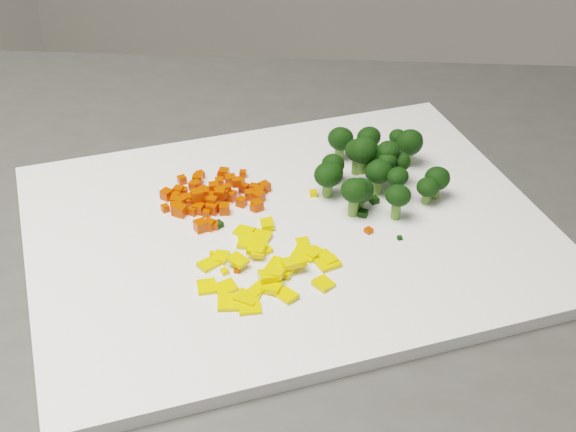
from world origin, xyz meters
The scene contains 128 objects.
cutting_board centered at (-0.18, 0.53, 0.91)m, with size 0.47×0.37×0.01m, color white.
carrot_pile centered at (-0.26, 0.53, 0.93)m, with size 0.11×0.11×0.03m, color red, non-canonical shape.
pepper_pile centered at (-0.17, 0.47, 0.92)m, with size 0.12×0.12×0.02m, color yellow, non-canonical shape.
broccoli_pile centered at (-0.13, 0.64, 0.94)m, with size 0.13×0.13×0.06m, color black, non-canonical shape.
carrot_cube_0 centered at (-0.28, 0.51, 0.92)m, with size 0.01×0.01×0.01m, color red.
carrot_cube_1 centered at (-0.28, 0.51, 0.92)m, with size 0.01×0.01×0.01m, color red.
carrot_cube_2 centered at (-0.28, 0.53, 0.92)m, with size 0.01×0.01×0.01m, color red.
carrot_cube_3 centered at (-0.27, 0.56, 0.92)m, with size 0.01×0.01×0.01m, color red.
carrot_cube_4 centered at (-0.25, 0.57, 0.92)m, with size 0.01×0.01×0.01m, color red.
carrot_cube_5 centered at (-0.25, 0.53, 0.92)m, with size 0.01×0.01×0.01m, color red.
carrot_cube_6 centered at (-0.25, 0.53, 0.92)m, with size 0.01×0.01×0.01m, color red.
carrot_cube_7 centered at (-0.23, 0.56, 0.92)m, with size 0.01×0.01×0.01m, color red.
carrot_cube_8 centered at (-0.26, 0.52, 0.92)m, with size 0.01×0.01×0.01m, color red.
carrot_cube_9 centered at (-0.22, 0.55, 0.92)m, with size 0.01×0.01×0.01m, color red.
carrot_cube_10 centered at (-0.22, 0.54, 0.92)m, with size 0.01×0.01×0.01m, color red.
carrot_cube_11 centered at (-0.29, 0.54, 0.92)m, with size 0.01×0.01×0.01m, color red.
carrot_cube_12 centered at (-0.25, 0.54, 0.92)m, with size 0.01×0.01×0.01m, color red.
carrot_cube_13 centered at (-0.28, 0.51, 0.92)m, with size 0.01×0.01×0.01m, color red.
carrot_cube_14 centered at (-0.26, 0.58, 0.92)m, with size 0.01×0.01×0.01m, color red.
carrot_cube_15 centered at (-0.29, 0.53, 0.92)m, with size 0.01×0.01×0.01m, color red.
carrot_cube_16 centered at (-0.28, 0.50, 0.92)m, with size 0.01×0.01×0.01m, color red.
carrot_cube_17 centered at (-0.30, 0.52, 0.92)m, with size 0.01×0.01×0.01m, color red.
carrot_cube_18 centered at (-0.24, 0.49, 0.92)m, with size 0.01×0.01×0.01m, color red.
carrot_cube_19 centered at (-0.26, 0.56, 0.92)m, with size 0.01×0.01×0.01m, color red.
carrot_cube_20 centered at (-0.24, 0.56, 0.92)m, with size 0.01×0.01×0.01m, color red.
carrot_cube_21 centered at (-0.28, 0.50, 0.92)m, with size 0.01×0.01×0.01m, color red.
carrot_cube_22 centered at (-0.27, 0.52, 0.92)m, with size 0.01×0.01×0.01m, color red.
carrot_cube_23 centered at (-0.29, 0.51, 0.92)m, with size 0.01×0.01×0.01m, color red.
carrot_cube_24 centered at (-0.29, 0.49, 0.92)m, with size 0.01×0.01×0.01m, color red.
carrot_cube_25 centered at (-0.25, 0.52, 0.92)m, with size 0.01×0.01×0.01m, color red.
carrot_cube_26 centered at (-0.23, 0.57, 0.92)m, with size 0.01×0.01×0.01m, color red.
carrot_cube_27 centered at (-0.31, 0.54, 0.92)m, with size 0.01×0.01×0.01m, color red.
carrot_cube_28 centered at (-0.27, 0.50, 0.92)m, with size 0.01×0.01×0.01m, color red.
carrot_cube_29 centered at (-0.27, 0.54, 0.92)m, with size 0.01×0.01×0.01m, color red.
carrot_cube_30 centered at (-0.29, 0.54, 0.92)m, with size 0.01×0.01×0.01m, color red.
carrot_cube_31 centered at (-0.25, 0.53, 0.93)m, with size 0.01×0.01×0.01m, color red.
carrot_cube_32 centered at (-0.23, 0.56, 0.92)m, with size 0.01×0.01×0.01m, color red.
carrot_cube_33 centered at (-0.24, 0.52, 0.92)m, with size 0.01×0.01×0.01m, color red.
carrot_cube_34 centered at (-0.23, 0.57, 0.92)m, with size 0.01×0.01×0.01m, color red.
carrot_cube_35 centered at (-0.28, 0.57, 0.92)m, with size 0.01×0.01×0.01m, color red.
carrot_cube_36 centered at (-0.29, 0.54, 0.92)m, with size 0.01×0.01×0.01m, color red.
carrot_cube_37 centered at (-0.26, 0.52, 0.92)m, with size 0.01×0.01×0.01m, color red.
carrot_cube_38 centered at (-0.25, 0.48, 0.92)m, with size 0.01×0.01×0.01m, color red.
carrot_cube_39 centered at (-0.29, 0.55, 0.92)m, with size 0.01×0.01×0.01m, color red.
carrot_cube_40 centered at (-0.24, 0.49, 0.92)m, with size 0.01×0.01×0.01m, color red.
carrot_cube_41 centered at (-0.30, 0.51, 0.92)m, with size 0.01×0.01×0.01m, color red.
carrot_cube_42 centered at (-0.22, 0.54, 0.92)m, with size 0.01×0.01×0.01m, color red.
carrot_cube_43 centered at (-0.30, 0.56, 0.92)m, with size 0.01×0.01×0.01m, color red.
carrot_cube_44 centered at (-0.28, 0.57, 0.92)m, with size 0.01×0.01×0.01m, color red.
carrot_cube_45 centered at (-0.25, 0.54, 0.92)m, with size 0.01×0.01×0.01m, color red.
carrot_cube_46 centered at (-0.30, 0.51, 0.92)m, with size 0.01×0.01×0.01m, color red.
carrot_cube_47 centered at (-0.26, 0.53, 0.93)m, with size 0.01×0.01×0.01m, color red.
carrot_cube_48 centered at (-0.23, 0.55, 0.92)m, with size 0.01×0.01×0.01m, color red.
carrot_cube_49 centered at (-0.27, 0.51, 0.93)m, with size 0.01×0.01×0.01m, color red.
carrot_cube_50 centered at (-0.25, 0.51, 0.92)m, with size 0.01×0.01×0.01m, color red.
carrot_cube_51 centered at (-0.27, 0.52, 0.92)m, with size 0.01×0.01×0.01m, color red.
carrot_cube_52 centered at (-0.23, 0.56, 0.92)m, with size 0.01×0.01×0.01m, color red.
carrot_cube_53 centered at (-0.27, 0.53, 0.92)m, with size 0.01×0.01×0.01m, color red.
carrot_cube_54 centered at (-0.25, 0.51, 0.92)m, with size 0.01×0.01×0.01m, color red.
carrot_cube_55 centered at (-0.24, 0.56, 0.92)m, with size 0.01×0.01×0.01m, color red.
carrot_cube_56 centered at (-0.28, 0.52, 0.92)m, with size 0.01×0.01×0.01m, color red.
carrot_cube_57 centered at (-0.28, 0.50, 0.92)m, with size 0.01×0.01×0.01m, color red.
carrot_cube_58 centered at (-0.23, 0.54, 0.92)m, with size 0.01×0.01×0.01m, color red.
carrot_cube_59 centered at (-0.25, 0.55, 0.93)m, with size 0.01×0.01×0.01m, color red.
carrot_cube_60 centered at (-0.26, 0.51, 0.92)m, with size 0.01×0.01×0.01m, color red.
pepper_chunk_0 centered at (-0.14, 0.47, 0.92)m, with size 0.02×0.01×0.00m, color yellow.
pepper_chunk_1 centered at (-0.14, 0.50, 0.92)m, with size 0.02×0.01×0.00m, color yellow.
pepper_chunk_2 centered at (-0.19, 0.50, 0.91)m, with size 0.02×0.02×0.00m, color yellow.
pepper_chunk_3 centered at (-0.21, 0.44, 0.91)m, with size 0.02×0.01×0.00m, color yellow.
pepper_chunk_4 centered at (-0.19, 0.48, 0.91)m, with size 0.02×0.01×0.00m, color yellow.
pepper_chunk_5 centered at (-0.15, 0.45, 0.92)m, with size 0.02×0.01×0.01m, color yellow.
pepper_chunk_6 centered at (-0.15, 0.41, 0.91)m, with size 0.01×0.02×0.00m, color yellow.
pepper_chunk_7 centered at (-0.20, 0.42, 0.91)m, with size 0.02×0.02×0.00m, color yellow.
pepper_chunk_8 centered at (-0.15, 0.46, 0.92)m, with size 0.01×0.01×0.00m, color yellow.
pepper_chunk_9 centered at (-0.20, 0.49, 0.91)m, with size 0.02×0.01×0.00m, color yellow.
pepper_chunk_10 centered at (-0.15, 0.51, 0.91)m, with size 0.02×0.01×0.00m, color yellow.
pepper_chunk_11 centered at (-0.17, 0.41, 0.92)m, with size 0.02×0.02×0.00m, color yellow.
pepper_chunk_12 centered at (-0.18, 0.48, 0.92)m, with size 0.02×0.01×0.00m, color yellow.
pepper_chunk_13 centered at (-0.13, 0.44, 0.91)m, with size 0.02×0.01×0.00m, color yellow.
pepper_chunk_14 centered at (-0.16, 0.44, 0.91)m, with size 0.02×0.01×0.00m, color yellow.
pepper_chunk_15 centered at (-0.11, 0.47, 0.91)m, with size 0.01×0.02×0.00m, color yellow.
pepper_chunk_16 centered at (-0.15, 0.50, 0.91)m, with size 0.01×0.01×0.00m, color yellow.
pepper_chunk_17 centered at (-0.20, 0.49, 0.91)m, with size 0.02×0.01×0.00m, color yellow.
pepper_chunk_18 centered at (-0.21, 0.50, 0.91)m, with size 0.01×0.02×0.00m, color yellow.
pepper_chunk_19 centered at (-0.19, 0.49, 0.91)m, with size 0.01×0.01×0.00m, color yellow.
pepper_chunk_20 centered at (-0.18, 0.48, 0.92)m, with size 0.02×0.01×0.00m, color yellow.
pepper_chunk_21 centered at (-0.14, 0.49, 0.91)m, with size 0.02×0.01×0.00m, color yellow.
pepper_chunk_22 centered at (-0.15, 0.45, 0.92)m, with size 0.02×0.01×0.00m, color yellow.
pepper_chunk_23 centered at (-0.18, 0.42, 0.91)m, with size 0.02×0.01×0.00m, color yellow.
pepper_chunk_24 centered at (-0.19, 0.45, 0.92)m, with size 0.02×0.01×0.00m, color yellow.
pepper_chunk_25 centered at (-0.16, 0.42, 0.91)m, with size 0.02×0.02×0.00m, color yellow.
pepper_chunk_26 centered at (-0.16, 0.47, 0.91)m, with size 0.02×0.02×0.00m, color yellow.
pepper_chunk_27 centered at (-0.19, 0.49, 0.91)m, with size 0.01×0.01×0.00m, color yellow.
pepper_chunk_28 centered at (-0.12, 0.50, 0.92)m, with size 0.02×0.01×0.01m, color yellow.
pepper_chunk_29 centered at (-0.21, 0.46, 0.91)m, with size 0.01×0.01×0.00m, color yellow.
pepper_chunk_30 centered at (-0.12, 0.49, 0.91)m, with size 0.02×0.02×0.00m, color yellow.
pepper_chunk_31 centered at (-0.18, 0.48, 0.91)m, with size 0.02×0.01×0.00m, color yellow.
pepper_chunk_32 centered at (-0.19, 0.52, 0.92)m, with size 0.02×0.01×0.00m, color yellow.
pepper_chunk_33 centered at (-0.15, 0.44, 0.91)m, with size 0.02×0.02×0.00m, color yellow.
broccoli_floret_0 centered at (-0.15, 0.62, 0.95)m, with size 0.04×0.04×0.04m, color black, non-canonical shape.
broccoli_floret_1 centered at (-0.13, 0.62, 0.93)m, with size 0.04×0.04×0.04m, color black, non-canonical shape.
broccoli_floret_2 centered at (-0.16, 0.68, 0.93)m, with size 0.03×0.03×0.03m, color black, non-canonical shape.
broccoli_floret_3 centered at (-0.17, 0.59, 0.93)m, with size 0.04×0.04×0.04m, color black, non-canonical shape.
broccoli_floret_4 centered at (-0.12, 0.63, 0.94)m, with size 0.03×0.03×0.03m, color black, non-canonical shape.
broccoli_floret_5 centered at (-0.11, 0.62, 0.93)m, with size 0.03×0.03×0.04m, color black, non-canonical shape.
broccoli_floret_6 centered at (-0.13, 0.59, 0.93)m, with size 0.03×0.03×0.03m, color black, non-canonical shape.
broccoli_floret_7 centered at (-0.18, 0.62, 0.93)m, with size 0.03×0.03×0.03m, color black, non-canonical shape.
broccoli_floret_8 centered at (-0.12, 0.64, 0.93)m, with size 0.03×0.03×0.03m, color black, non-canonical shape.
broccoli_floret_9 centered at (-0.10, 0.59, 0.93)m, with size 0.03×0.03×0.04m, color black, non-canonical shape.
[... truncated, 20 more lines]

